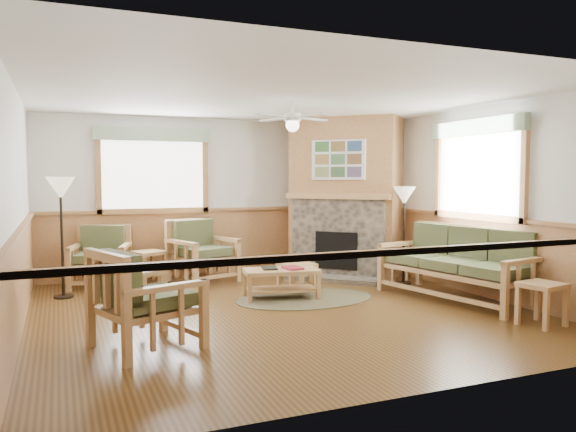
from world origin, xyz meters
name	(u,v)px	position (x,y,z in m)	size (l,w,h in m)	color
floor	(280,310)	(0.00, 0.00, -0.01)	(6.00, 6.00, 0.01)	#553717
ceiling	(280,96)	(0.00, 0.00, 2.70)	(6.00, 6.00, 0.01)	white
wall_back	(217,197)	(0.00, 3.00, 1.35)	(6.00, 0.02, 2.70)	silver
wall_front	(423,222)	(0.00, -3.00, 1.35)	(6.00, 0.02, 2.70)	silver
wall_left	(16,210)	(-3.00, 0.00, 1.35)	(0.02, 6.00, 2.70)	silver
wall_right	(470,201)	(3.00, 0.00, 1.35)	(0.02, 6.00, 2.70)	silver
wainscot	(280,267)	(0.00, 0.00, 0.55)	(6.00, 6.00, 1.10)	#A47143
fireplace	(346,197)	(2.05, 2.05, 1.35)	(2.20, 2.20, 2.70)	#A47143
window_back	(153,127)	(-1.10, 2.96, 2.53)	(1.90, 0.16, 1.50)	white
window_right	(480,118)	(2.96, -0.20, 2.53)	(0.16, 1.90, 1.50)	white
ceiling_fan	(293,104)	(0.30, 0.30, 2.66)	(1.24, 1.24, 0.36)	white
sofa	(456,263)	(2.48, -0.35, 0.50)	(0.90, 2.19, 1.01)	tan
armchair_back_left	(100,256)	(-2.01, 2.52, 0.47)	(0.83, 0.83, 0.93)	tan
armchair_back_right	(203,251)	(-0.43, 2.34, 0.50)	(0.89, 0.89, 1.00)	tan
armchair_left	(146,298)	(-1.80, -0.97, 0.50)	(0.89, 0.89, 1.00)	tan
coffee_table	(281,284)	(0.28, 0.65, 0.21)	(1.03, 0.52, 0.41)	tan
end_table_chairs	(148,267)	(-1.27, 2.55, 0.26)	(0.46, 0.44, 0.51)	tan
end_table_sofa	(542,304)	(2.50, -1.83, 0.25)	(0.44, 0.42, 0.49)	tan
footstool	(297,276)	(0.71, 1.10, 0.20)	(0.47, 0.47, 0.41)	tan
braided_rug	(305,298)	(0.56, 0.49, 0.01)	(1.97, 1.97, 0.01)	brown
floor_lamp_left	(62,237)	(-2.55, 1.85, 0.86)	(0.39, 0.39, 1.71)	black
floor_lamp_right	(404,235)	(2.46, 0.90, 0.78)	(0.36, 0.36, 1.56)	black
book_red	(293,267)	(0.43, 0.60, 0.44)	(0.22, 0.30, 0.03)	maroon
book_dark	(269,267)	(0.13, 0.72, 0.44)	(0.20, 0.27, 0.03)	black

